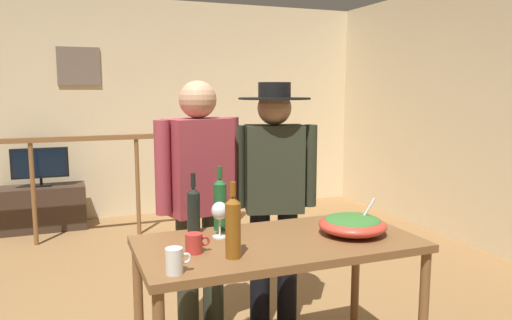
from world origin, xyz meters
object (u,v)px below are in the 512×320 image
at_px(tv_console, 43,208).
at_px(person_standing_left, 199,192).
at_px(framed_picture, 79,66).
at_px(salad_bowl, 353,224).
at_px(serving_table, 278,256).
at_px(wine_glass, 220,212).
at_px(wine_bottle_green, 220,203).
at_px(wine_bottle_amber, 233,226).
at_px(person_standing_right, 274,186).
at_px(mug_red, 194,243).
at_px(wine_bottle_dark, 194,209).
at_px(mug_white, 175,261).
at_px(stair_railing, 100,167).
at_px(flat_screen_tv, 40,164).

relative_size(tv_console, person_standing_left, 0.56).
xyz_separation_m(framed_picture, salad_bowl, (1.20, -3.96, -0.96)).
relative_size(tv_console, serving_table, 0.64).
xyz_separation_m(wine_glass, wine_bottle_green, (0.04, 0.13, 0.02)).
distance_m(tv_console, wine_bottle_amber, 3.97).
bearing_deg(wine_bottle_amber, person_standing_right, 55.76).
bearing_deg(person_standing_left, serving_table, 96.06).
xyz_separation_m(framed_picture, wine_bottle_green, (0.58, -3.63, -0.87)).
xyz_separation_m(mug_red, person_standing_left, (0.20, 0.67, 0.10)).
height_order(wine_glass, wine_bottle_dark, wine_bottle_dark).
height_order(salad_bowl, wine_bottle_green, wine_bottle_green).
bearing_deg(person_standing_right, mug_white, 62.36).
bearing_deg(wine_bottle_dark, mug_white, -111.81).
bearing_deg(stair_railing, wine_bottle_dark, -83.94).
bearing_deg(salad_bowl, person_standing_left, 133.89).
bearing_deg(flat_screen_tv, wine_bottle_green, -72.63).
height_order(salad_bowl, person_standing_left, person_standing_left).
distance_m(wine_bottle_green, mug_red, 0.41).
bearing_deg(serving_table, wine_bottle_amber, -150.79).
relative_size(framed_picture, mug_white, 4.33).
bearing_deg(person_standing_right, serving_table, 83.94).
relative_size(serving_table, person_standing_left, 0.88).
distance_m(stair_railing, wine_glass, 2.92).
relative_size(salad_bowl, person_standing_left, 0.22).
height_order(stair_railing, person_standing_right, person_standing_right).
height_order(framed_picture, wine_bottle_amber, framed_picture).
bearing_deg(salad_bowl, wine_bottle_amber, -170.18).
xyz_separation_m(serving_table, wine_bottle_green, (-0.22, 0.28, 0.23)).
relative_size(flat_screen_tv, person_standing_right, 0.37).
bearing_deg(mug_white, tv_console, 99.78).
bearing_deg(wine_glass, flat_screen_tv, 106.09).
bearing_deg(framed_picture, stair_railing, -81.27).
height_order(stair_railing, salad_bowl, stair_railing).
bearing_deg(tv_console, wine_bottle_amber, -75.83).
distance_m(serving_table, mug_red, 0.46).
xyz_separation_m(stair_railing, serving_table, (0.66, -3.05, -0.04)).
height_order(salad_bowl, wine_bottle_dark, wine_bottle_dark).
bearing_deg(flat_screen_tv, mug_white, -80.14).
bearing_deg(person_standing_left, salad_bowl, 118.71).
distance_m(framed_picture, mug_white, 4.29).
height_order(flat_screen_tv, wine_bottle_dark, wine_bottle_dark).
distance_m(framed_picture, flat_screen_tv, 1.21).
distance_m(serving_table, person_standing_right, 0.71).
relative_size(wine_bottle_dark, wine_bottle_green, 0.93).
distance_m(stair_railing, person_standing_left, 2.46).
xyz_separation_m(tv_console, flat_screen_tv, (0.00, -0.03, 0.50)).
height_order(salad_bowl, wine_bottle_amber, wine_bottle_amber).
distance_m(framed_picture, salad_bowl, 4.24).
bearing_deg(person_standing_left, wine_bottle_dark, 55.69).
xyz_separation_m(flat_screen_tv, person_standing_left, (1.01, -2.96, 0.20)).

